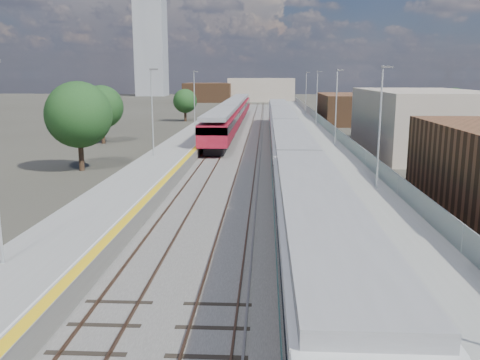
{
  "coord_description": "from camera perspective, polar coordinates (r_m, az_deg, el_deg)",
  "views": [
    {
      "loc": [
        -0.36,
        -9.56,
        7.94
      ],
      "look_at": [
        -1.79,
        18.12,
        2.2
      ],
      "focal_mm": 38.0,
      "sensor_mm": 36.0,
      "label": 1
    }
  ],
  "objects": [
    {
      "name": "platform_right",
      "position": [
        62.74,
        8.13,
        4.8
      ],
      "size": [
        4.7,
        155.0,
        8.52
      ],
      "color": "slate",
      "rests_on": "ground"
    },
    {
      "name": "tracks",
      "position": [
        64.23,
        1.79,
        4.69
      ],
      "size": [
        8.96,
        160.0,
        0.17
      ],
      "color": "#4C3323",
      "rests_on": "ground"
    },
    {
      "name": "tree_a",
      "position": [
        44.52,
        -17.67,
        6.99
      ],
      "size": [
        5.51,
        5.51,
        7.47
      ],
      "color": "#382619",
      "rests_on": "ground"
    },
    {
      "name": "tree_b",
      "position": [
        62.0,
        -15.28,
        7.91
      ],
      "size": [
        5.02,
        5.02,
        6.81
      ],
      "color": "#382619",
      "rests_on": "ground"
    },
    {
      "name": "buildings",
      "position": [
        149.24,
        -3.97,
        12.73
      ],
      "size": [
        72.0,
        185.5,
        40.0
      ],
      "color": "brown",
      "rests_on": "ground"
    },
    {
      "name": "ground",
      "position": [
        60.09,
        3.29,
        4.08
      ],
      "size": [
        320.0,
        320.0,
        0.0
      ],
      "primitive_type": "plane",
      "color": "#47443A",
      "rests_on": "ground"
    },
    {
      "name": "tree_c",
      "position": [
        89.8,
        -6.19,
        8.81
      ],
      "size": [
        4.13,
        4.13,
        5.6
      ],
      "color": "#382619",
      "rests_on": "ground"
    },
    {
      "name": "red_train",
      "position": [
        78.86,
        -0.79,
        7.59
      ],
      "size": [
        3.07,
        62.25,
        3.88
      ],
      "color": "black",
      "rests_on": "ground"
    },
    {
      "name": "tree_d",
      "position": [
        71.24,
        22.81,
        7.63
      ],
      "size": [
        4.7,
        4.7,
        6.37
      ],
      "color": "#382619",
      "rests_on": "ground"
    },
    {
      "name": "platform_left",
      "position": [
        63.09,
        -4.99,
        4.9
      ],
      "size": [
        4.3,
        155.0,
        8.52
      ],
      "color": "slate",
      "rests_on": "ground"
    },
    {
      "name": "green_train",
      "position": [
        48.31,
        5.17,
        4.93
      ],
      "size": [
        2.94,
        81.89,
        3.24
      ],
      "color": "black",
      "rests_on": "ground"
    },
    {
      "name": "ballast_bed",
      "position": [
        62.59,
        1.21,
        4.43
      ],
      "size": [
        10.5,
        155.0,
        0.06
      ],
      "primitive_type": "cube",
      "color": "#565451",
      "rests_on": "ground"
    }
  ]
}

